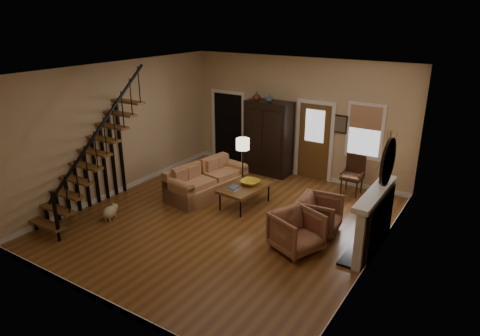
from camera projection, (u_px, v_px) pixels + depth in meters
The scene contains 15 objects.
room at pixel (252, 135), 10.69m from camera, with size 7.00×7.33×3.30m.
staircase at pixel (89, 147), 9.43m from camera, with size 0.94×2.80×3.20m, color brown, non-canonical shape.
fireplace at pixel (376, 216), 8.16m from camera, with size 0.33×1.95×2.30m.
armoire at pixel (269, 138), 12.09m from camera, with size 1.30×0.60×2.10m, color black, non-canonical shape.
vase_a at pixel (257, 96), 11.78m from camera, with size 0.24×0.24×0.25m, color #4C2619.
vase_b at pixel (269, 98), 11.59m from camera, with size 0.20×0.20×0.21m, color #334C60.
sofa at pixel (207, 180), 10.80m from camera, with size 0.92×2.14×0.80m, color #B47C51, non-canonical shape.
coffee_table at pixel (245, 196), 10.26m from camera, with size 0.76×1.31×0.50m, color brown, non-canonical shape.
bowl at pixel (250, 182), 10.25m from camera, with size 0.45×0.45×0.11m, color gold.
books at pixel (234, 188), 9.99m from camera, with size 0.24×0.33×0.06m, color beige, non-canonical shape.
armchair_left at pixel (297, 232), 8.29m from camera, with size 0.84×0.87×0.79m, color brown.
armchair_right at pixel (320, 214), 9.01m from camera, with size 0.83×0.86×0.78m, color brown.
floor_lamp at pixel (243, 167), 10.78m from camera, with size 0.34×0.34×1.47m, color black, non-canonical shape.
side_chair at pixel (352, 175), 10.82m from camera, with size 0.54×0.54×1.02m, color #311D0F, non-canonical shape.
dog at pixel (110, 213), 9.59m from camera, with size 0.26×0.44×0.32m, color beige, non-canonical shape.
Camera 1 is at (4.89, -7.09, 4.40)m, focal length 32.00 mm.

